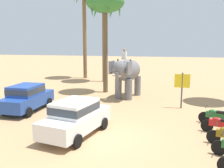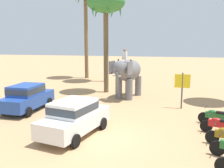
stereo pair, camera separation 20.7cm
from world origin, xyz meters
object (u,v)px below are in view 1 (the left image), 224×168
object	(u,v)px
car_sedan_foreground	(76,116)
signboard_yellow	(182,83)
elephant_with_mahout	(127,73)
motorcycle_far_in_row	(216,116)
car_parked_far_side	(27,97)
motorcycle_fourth_in_row	(220,125)
palm_tree_far_back	(105,5)

from	to	relation	value
car_sedan_foreground	signboard_yellow	size ratio (longest dim) A/B	1.82
elephant_with_mahout	motorcycle_far_in_row	size ratio (longest dim) A/B	2.30
car_parked_far_side	signboard_yellow	bearing A→B (deg)	15.90
car_sedan_foreground	motorcycle_fourth_in_row	distance (m)	6.99
elephant_with_mahout	palm_tree_far_back	bearing A→B (deg)	141.63
car_parked_far_side	palm_tree_far_back	world-z (taller)	palm_tree_far_back
motorcycle_fourth_in_row	palm_tree_far_back	bearing A→B (deg)	131.84
signboard_yellow	motorcycle_far_in_row	bearing A→B (deg)	-62.07
car_sedan_foreground	signboard_yellow	bearing A→B (deg)	49.81
motorcycle_fourth_in_row	motorcycle_far_in_row	bearing A→B (deg)	87.71
car_sedan_foreground	elephant_with_mahout	bearing A→B (deg)	82.27
car_parked_far_side	elephant_with_mahout	world-z (taller)	elephant_with_mahout
motorcycle_fourth_in_row	motorcycle_far_in_row	distance (m)	1.48
car_parked_far_side	palm_tree_far_back	size ratio (longest dim) A/B	0.49
car_sedan_foreground	signboard_yellow	xyz separation A→B (m)	(5.21, 6.17, 0.76)
car_sedan_foreground	elephant_with_mahout	size ratio (longest dim) A/B	1.09
motorcycle_fourth_in_row	palm_tree_far_back	size ratio (longest dim) A/B	0.20
palm_tree_far_back	signboard_yellow	size ratio (longest dim) A/B	3.56
signboard_yellow	elephant_with_mahout	bearing A→B (deg)	149.09
elephant_with_mahout	signboard_yellow	xyz separation A→B (m)	(4.05, -2.42, -0.30)
motorcycle_fourth_in_row	motorcycle_far_in_row	world-z (taller)	same
car_parked_far_side	elephant_with_mahout	bearing A→B (deg)	42.38
car_parked_far_side	signboard_yellow	world-z (taller)	signboard_yellow
car_sedan_foreground	elephant_with_mahout	distance (m)	8.74
car_sedan_foreground	palm_tree_far_back	xyz separation A→B (m)	(-1.00, 10.31, 6.44)
elephant_with_mahout	palm_tree_far_back	world-z (taller)	palm_tree_far_back
palm_tree_far_back	signboard_yellow	xyz separation A→B (m)	(6.21, -4.14, -5.68)
motorcycle_fourth_in_row	signboard_yellow	size ratio (longest dim) A/B	0.72
car_parked_far_side	elephant_with_mahout	distance (m)	7.79
elephant_with_mahout	signboard_yellow	world-z (taller)	elephant_with_mahout
car_sedan_foreground	motorcycle_fourth_in_row	xyz separation A→B (m)	(6.79, 1.62, -0.46)
motorcycle_far_in_row	palm_tree_far_back	size ratio (longest dim) A/B	0.20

